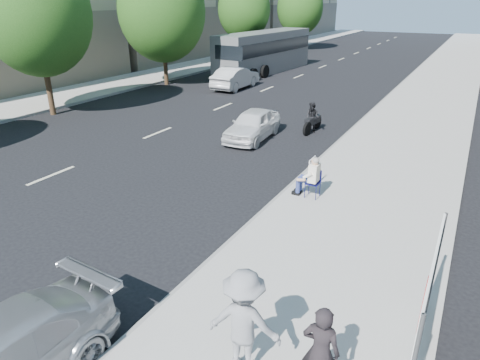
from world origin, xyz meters
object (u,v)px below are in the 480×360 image
Objects in this scene: seated_protester at (310,174)px; white_sedan_near at (253,125)px; jogger at (244,322)px; protest_banner at (425,305)px; motorcycle at (312,119)px; bus at (265,52)px; white_sedan_mid at (235,78)px; pedestrian_woman at (321,352)px.

seated_protester is 0.34× the size of white_sedan_near.
jogger is 0.61× the size of protest_banner.
motorcycle is at bearing 109.28° from seated_protester.
seated_protester is at bearing -63.50° from motorcycle.
protest_banner reaches higher than jogger.
seated_protester is at bearing 125.18° from protest_banner.
protest_banner reaches higher than white_sedan_near.
jogger is at bearing -78.58° from seated_protester.
bus reaches higher than motorcycle.
white_sedan_mid is at bearing 118.98° from white_sedan_near.
white_sedan_mid is at bearing 126.17° from protest_banner.
jogger is 1.16× the size of pedestrian_woman.
motorcycle is at bearing 44.30° from white_sedan_near.
motorcycle is (-5.12, 13.87, -0.32)m from pedestrian_woman.
white_sedan_mid is (-13.47, 21.40, -0.22)m from pedestrian_woman.
seated_protester is 0.11× the size of bus.
bus reaches higher than seated_protester.
white_sedan_near is (-4.47, 4.83, -0.22)m from seated_protester.
white_sedan_near is at bearing -74.00° from jogger.
motorcycle is (-2.47, 7.07, -0.24)m from seated_protester.
white_sedan_mid is 7.55m from bus.
pedestrian_woman is at bearing 174.93° from jogger.
pedestrian_woman is (1.25, 0.12, -0.13)m from jogger.
white_sedan_near is at bearing 132.79° from seated_protester.
protest_banner is 0.25× the size of bus.
white_sedan_mid is 0.37× the size of bus.
bus is at bearing 120.23° from protest_banner.
motorcycle is (-3.87, 13.98, -0.45)m from jogger.
pedestrian_woman is at bearing -58.74° from bus.
protest_banner is at bearing -55.69° from bus.
protest_banner is at bearing -54.82° from seated_protester.
protest_banner is at bearing -55.96° from motorcycle.
jogger is at bearing -67.51° from white_sedan_near.
pedestrian_woman is 0.13× the size of bus.
protest_banner is 1.49× the size of motorcycle.
jogger is (1.40, -6.92, 0.22)m from seated_protester.
bus is at bearing 118.90° from seated_protester.
seated_protester is 7.29m from pedestrian_woman.
motorcycle is (-6.36, 12.59, -0.76)m from protest_banner.
seated_protester is 0.29× the size of white_sedan_mid.
white_sedan_mid reaches higher than motorcycle.
seated_protester is at bearing -70.92° from pedestrian_woman.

